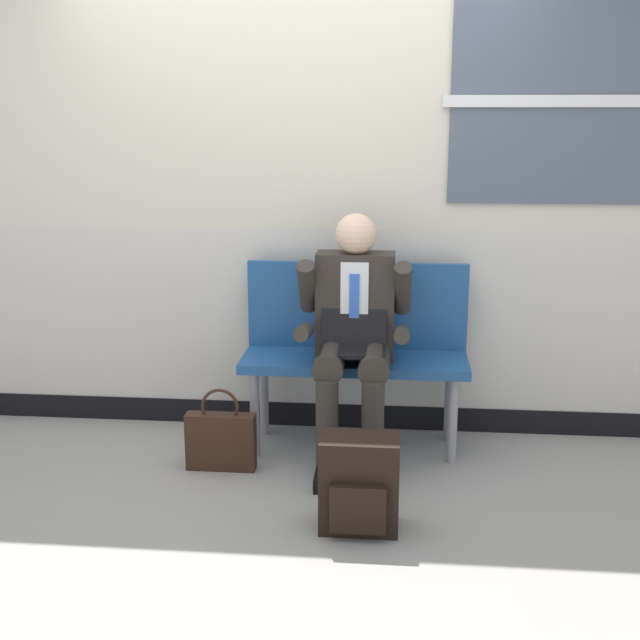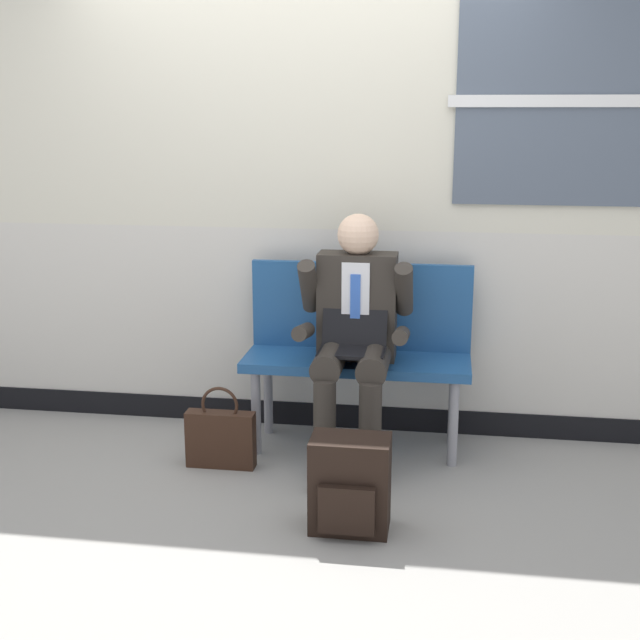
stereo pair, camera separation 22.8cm
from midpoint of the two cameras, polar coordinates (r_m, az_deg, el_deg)
name	(u,v)px [view 2 (the right image)]	position (r m, az deg, el deg)	size (l,w,h in m)	color
ground_plane	(284,469)	(4.28, -0.90, -10.13)	(18.00, 18.00, 0.00)	gray
station_wall	(308,157)	(4.57, 0.63, 11.06)	(6.95, 0.17, 3.04)	beige
bench_with_person	(358,342)	(4.42, 4.11, -1.50)	(1.18, 0.42, 0.97)	navy
person_seated	(354,332)	(4.20, 3.91, -0.86)	(0.57, 0.70, 1.25)	#2D2823
backpack	(350,485)	(3.64, 3.88, -11.19)	(0.34, 0.25, 0.42)	black
handbag	(221,437)	(4.27, -5.25, -7.99)	(0.35, 0.09, 0.42)	#331E14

